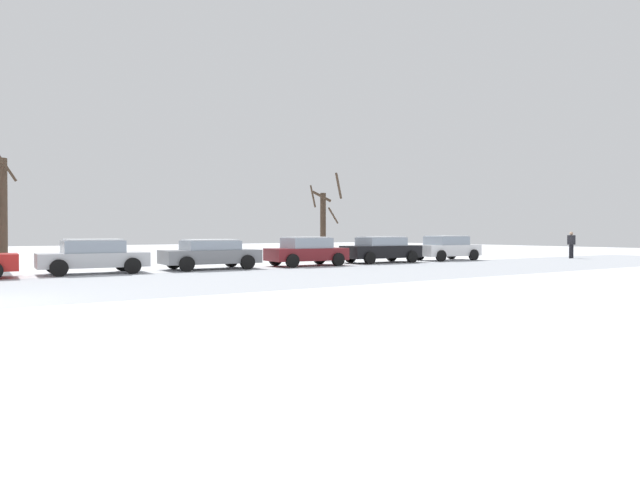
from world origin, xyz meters
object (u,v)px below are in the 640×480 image
(parked_car_black, at_px, (381,249))
(pedestrian_crossing, at_px, (571,243))
(parked_car_gray, at_px, (210,254))
(parked_car_maroon, at_px, (307,251))
(parked_car_silver, at_px, (93,256))
(parked_car_white, at_px, (446,248))

(parked_car_black, height_order, pedestrian_crossing, pedestrian_crossing)
(parked_car_gray, relative_size, parked_car_maroon, 1.08)
(parked_car_silver, bearing_deg, parked_car_black, -0.35)
(parked_car_gray, distance_m, pedestrian_crossing, 23.17)
(parked_car_gray, relative_size, parked_car_black, 0.97)
(parked_car_silver, bearing_deg, pedestrian_crossing, -5.80)
(parked_car_gray, distance_m, parked_car_white, 14.62)
(parked_car_silver, relative_size, parked_car_gray, 0.96)
(parked_car_maroon, height_order, parked_car_black, parked_car_black)
(parked_car_gray, bearing_deg, pedestrian_crossing, -6.90)
(parked_car_white, bearing_deg, parked_car_black, 178.78)
(parked_car_gray, xyz_separation_m, parked_car_white, (14.62, -0.15, 0.05))
(parked_car_black, relative_size, parked_car_white, 1.09)
(parked_car_maroon, distance_m, parked_car_white, 9.75)
(parked_car_gray, bearing_deg, parked_car_silver, 179.45)
(parked_car_silver, bearing_deg, parked_car_white, -0.57)
(pedestrian_crossing, bearing_deg, parked_car_maroon, 172.04)
(parked_car_silver, xyz_separation_m, pedestrian_crossing, (27.87, -2.83, 0.28))
(parked_car_black, distance_m, pedestrian_crossing, 13.53)
(parked_car_silver, distance_m, parked_car_black, 14.62)
(parked_car_gray, height_order, parked_car_white, parked_car_white)
(parked_car_silver, xyz_separation_m, parked_car_white, (19.49, -0.19, 0.04))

